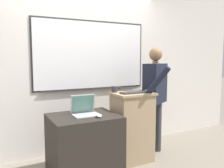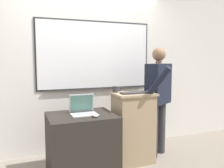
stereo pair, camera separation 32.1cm
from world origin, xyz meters
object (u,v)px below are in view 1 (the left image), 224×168
(side_desk, at_px, (84,146))
(coffee_mug, at_px, (115,89))
(laptop, at_px, (84,108))
(computer_mouse_by_laptop, at_px, (99,116))
(computer_mouse_by_keyboard, at_px, (148,91))
(person_presenter, at_px, (155,93))
(wireless_keyboard, at_px, (135,92))
(lectern_podium, at_px, (132,127))

(side_desk, distance_m, coffee_mug, 0.91)
(laptop, height_order, computer_mouse_by_laptop, laptop)
(laptop, xyz_separation_m, computer_mouse_by_laptop, (0.09, -0.23, -0.06))
(coffee_mug, bearing_deg, side_desk, -155.20)
(laptop, distance_m, computer_mouse_by_keyboard, 0.99)
(side_desk, xyz_separation_m, computer_mouse_by_keyboard, (1.01, 0.07, 0.62))
(person_presenter, relative_size, wireless_keyboard, 3.92)
(wireless_keyboard, bearing_deg, person_presenter, 15.32)
(computer_mouse_by_keyboard, bearing_deg, wireless_keyboard, -176.42)
(lectern_podium, relative_size, person_presenter, 0.61)
(computer_mouse_by_keyboard, bearing_deg, person_presenter, 26.28)
(laptop, bearing_deg, side_desk, -121.98)
(wireless_keyboard, bearing_deg, side_desk, -175.83)
(person_presenter, distance_m, laptop, 1.21)
(lectern_podium, distance_m, computer_mouse_by_keyboard, 0.56)
(lectern_podium, distance_m, wireless_keyboard, 0.51)
(side_desk, height_order, computer_mouse_by_laptop, computer_mouse_by_laptop)
(computer_mouse_by_keyboard, distance_m, coffee_mug, 0.48)
(computer_mouse_by_laptop, bearing_deg, lectern_podium, 24.07)
(wireless_keyboard, bearing_deg, computer_mouse_by_keyboard, 3.58)
(lectern_podium, relative_size, coffee_mug, 7.15)
(wireless_keyboard, bearing_deg, laptop, -179.60)
(wireless_keyboard, distance_m, computer_mouse_by_laptop, 0.73)
(person_presenter, xyz_separation_m, coffee_mug, (-0.65, 0.09, 0.09))
(computer_mouse_by_keyboard, bearing_deg, computer_mouse_by_laptop, -164.25)
(side_desk, height_order, laptop, laptop)
(computer_mouse_by_laptop, height_order, coffee_mug, coffee_mug)
(lectern_podium, bearing_deg, wireless_keyboard, -84.91)
(laptop, xyz_separation_m, coffee_mug, (0.54, 0.21, 0.18))
(person_presenter, bearing_deg, coffee_mug, 143.81)
(laptop, relative_size, coffee_mug, 2.34)
(lectern_podium, distance_m, computer_mouse_by_laptop, 0.77)
(person_presenter, bearing_deg, side_desk, 159.65)
(lectern_podium, relative_size, wireless_keyboard, 2.38)
(side_desk, xyz_separation_m, laptop, (0.03, 0.05, 0.46))
(wireless_keyboard, distance_m, computer_mouse_by_keyboard, 0.23)
(laptop, bearing_deg, computer_mouse_by_laptop, -68.52)
(coffee_mug, bearing_deg, computer_mouse_by_laptop, -135.47)
(computer_mouse_by_laptop, distance_m, coffee_mug, 0.68)
(person_presenter, distance_m, computer_mouse_by_keyboard, 0.25)
(computer_mouse_by_laptop, relative_size, coffee_mug, 0.72)
(side_desk, relative_size, computer_mouse_by_keyboard, 8.26)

